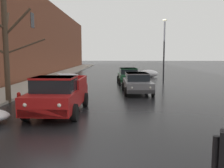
% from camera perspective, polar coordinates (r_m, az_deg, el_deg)
% --- Properties ---
extents(left_sidewalk_slab, '(2.90, 80.00, 0.15)m').
position_cam_1_polar(left_sidewalk_slab, '(24.46, -16.72, 0.38)').
color(left_sidewalk_slab, '#A8A399').
rests_on(left_sidewalk_slab, ground).
extents(brick_townhouse_facade, '(0.63, 80.00, 9.89)m').
position_cam_1_polar(brick_townhouse_facade, '(25.08, -21.45, 11.49)').
color(brick_townhouse_facade, brown).
rests_on(brick_townhouse_facade, ground).
extents(snow_bank_along_left_kerb, '(2.26, 1.27, 0.88)m').
position_cam_1_polar(snow_bank_along_left_kerb, '(29.79, 8.48, 2.40)').
color(snow_bank_along_left_kerb, white).
rests_on(snow_bank_along_left_kerb, ground).
extents(snow_bank_mid_block_left, '(2.90, 1.24, 0.70)m').
position_cam_1_polar(snow_bank_mid_block_left, '(27.85, -10.70, 1.81)').
color(snow_bank_mid_block_left, white).
rests_on(snow_bank_mid_block_left, ground).
extents(bare_tree_second_along_sidewalk, '(3.22, 2.73, 5.69)m').
position_cam_1_polar(bare_tree_second_along_sidewalk, '(14.92, -23.31, 7.85)').
color(bare_tree_second_along_sidewalk, '#4C3D2D').
rests_on(bare_tree_second_along_sidewalk, ground).
extents(pickup_truck_red_approaching_near_lane, '(2.33, 4.93, 1.76)m').
position_cam_1_polar(pickup_truck_red_approaching_near_lane, '(11.61, -12.35, -2.40)').
color(pickup_truck_red_approaching_near_lane, red).
rests_on(pickup_truck_red_approaching_near_lane, ground).
extents(sedan_grey_parked_kerbside_close, '(2.09, 4.50, 1.42)m').
position_cam_1_polar(sedan_grey_parked_kerbside_close, '(17.48, 5.81, 0.39)').
color(sedan_grey_parked_kerbside_close, slate).
rests_on(sedan_grey_parked_kerbside_close, ground).
extents(sedan_green_parked_kerbside_mid, '(2.18, 4.39, 1.42)m').
position_cam_1_polar(sedan_green_parked_kerbside_mid, '(23.42, 3.80, 2.05)').
color(sedan_green_parked_kerbside_mid, '#1E5633').
rests_on(sedan_green_parked_kerbside_mid, ground).
extents(fire_hydrant, '(0.42, 0.22, 0.71)m').
position_cam_1_polar(fire_hydrant, '(14.17, -20.76, -3.18)').
color(fire_hydrant, red).
rests_on(fire_hydrant, ground).
extents(street_lamp_post, '(0.44, 0.24, 6.05)m').
position_cam_1_polar(street_lamp_post, '(24.30, 11.98, 8.29)').
color(street_lamp_post, '#28282D').
rests_on(street_lamp_post, ground).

